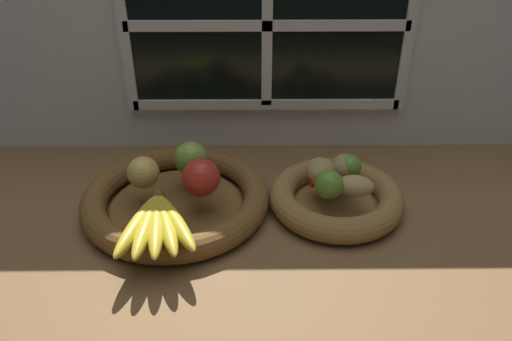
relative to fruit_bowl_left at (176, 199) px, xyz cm
name	(u,v)px	position (x,y,z in cm)	size (l,w,h in cm)	color
ground_plane	(269,217)	(19.31, -1.31, -3.92)	(140.00, 90.00, 3.00)	brown
back_wall	(267,36)	(19.31, 28.46, 25.46)	(140.00, 4.60, 55.00)	silver
fruit_bowl_left	(176,199)	(0.00, 0.00, 0.00)	(38.67, 38.67, 5.21)	brown
fruit_bowl_right	(336,198)	(33.20, 0.00, 0.02)	(27.82, 27.82, 5.21)	olive
apple_golden_left	(143,173)	(-6.17, 0.57, 6.08)	(6.58, 6.58, 6.58)	#DBB756
apple_green_back	(191,158)	(2.93, 5.81, 6.37)	(7.17, 7.17, 7.17)	#7AA338
apple_red_right	(201,178)	(5.77, -2.23, 6.59)	(7.60, 7.60, 7.60)	red
banana_bunch_front	(156,223)	(-1.40, -13.85, 4.28)	(15.74, 20.18, 2.98)	gold
potato_small	(355,186)	(36.14, -2.94, 4.89)	(7.66, 4.86, 4.21)	tan
potato_back	(344,166)	(35.04, 4.04, 5.28)	(6.39, 5.26, 4.98)	#A38451
potato_oblong	(320,171)	(29.89, 2.57, 5.14)	(7.34, 5.93, 4.70)	#A38451
lime_near	(329,184)	(30.83, -3.56, 5.71)	(5.83, 5.83, 5.83)	olive
lime_far	(349,167)	(35.97, 3.56, 5.41)	(5.23, 5.23, 5.23)	olive
chili_pepper	(337,181)	(33.23, 0.41, 3.98)	(2.37, 2.37, 10.90)	red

